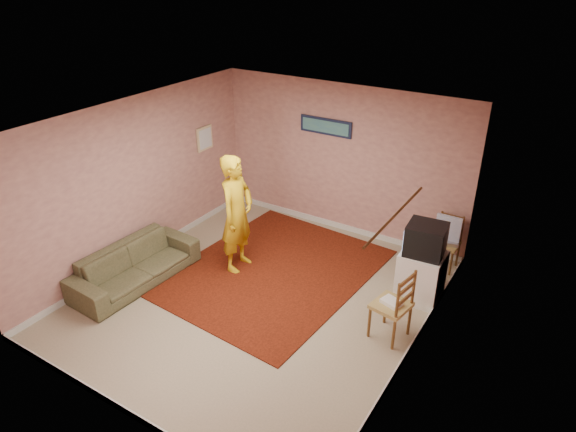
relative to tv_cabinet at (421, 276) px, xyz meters
The scene contains 26 objects.
ground 2.32m from the tv_cabinet, 148.28° to the right, with size 5.00×5.00×0.00m, color tan.
wall_back 2.52m from the tv_cabinet, 146.42° to the left, with size 4.50×0.02×2.60m, color tan.
wall_front 4.29m from the tv_cabinet, 117.76° to the right, with size 4.50×0.02×2.60m, color tan.
wall_left 4.47m from the tv_cabinet, 163.99° to the right, with size 0.02×5.00×2.60m, color tan.
wall_right 1.55m from the tv_cabinet, 76.02° to the right, with size 0.02×5.00×2.60m, color tan.
ceiling 3.20m from the tv_cabinet, 148.28° to the right, with size 4.50×5.00×0.02m, color silver.
baseboard_back 2.36m from the tv_cabinet, 146.62° to the left, with size 4.50×0.02×0.10m, color silver.
baseboard_front 4.19m from the tv_cabinet, 117.82° to the right, with size 4.50×0.02×0.10m, color silver.
baseboard_left 4.37m from the tv_cabinet, 163.95° to the right, with size 0.02×5.00×0.10m, color silver.
baseboard_right 1.28m from the tv_cabinet, 76.47° to the right, with size 0.02×5.00×0.10m, color silver.
window 2.38m from the tv_cabinet, 82.05° to the right, with size 0.01×1.10×1.50m, color black.
curtain_sheer 2.44m from the tv_cabinet, 82.92° to the right, with size 0.01×0.75×2.10m, color white.
curtain_floral 1.81m from the tv_cabinet, 80.33° to the right, with size 0.01×0.35×2.10m, color beige.
curtain_rod 2.88m from the tv_cabinet, 83.23° to the right, with size 0.02×0.02×1.40m, color brown.
picture_back 2.97m from the tv_cabinet, 150.73° to the left, with size 0.95×0.04×0.28m.
picture_left 4.35m from the tv_cabinet, behind, with size 0.04×0.38×0.42m.
area_rug 2.24m from the tv_cabinet, 166.19° to the right, with size 2.65×3.31×0.02m, color black.
tv_cabinet is the anchor object (origin of this frame).
crt_tv 0.59m from the tv_cabinet, behind, with size 0.56×0.51×0.44m.
chair_a 1.01m from the tv_cabinet, 87.12° to the left, with size 0.41×0.39×0.47m.
dvd_player 1.00m from the tv_cabinet, 87.12° to the left, with size 0.36×0.26×0.06m, color #AAAAAF.
blue_throw 1.05m from the tv_cabinet, 87.12° to the left, with size 0.38×0.05×0.40m, color #819BD4.
chair_b 1.02m from the tv_cabinet, 93.28° to the right, with size 0.49×0.51×0.53m.
game_console 1.01m from the tv_cabinet, 93.28° to the right, with size 0.25×0.18×0.05m, color white.
sofa 4.18m from the tv_cabinet, 153.87° to the right, with size 1.97×0.77×0.58m, color brown.
person 2.83m from the tv_cabinet, 165.65° to the right, with size 0.68×0.45×1.86m, color gold.
Camera 1 is at (3.56, -4.92, 4.42)m, focal length 32.00 mm.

